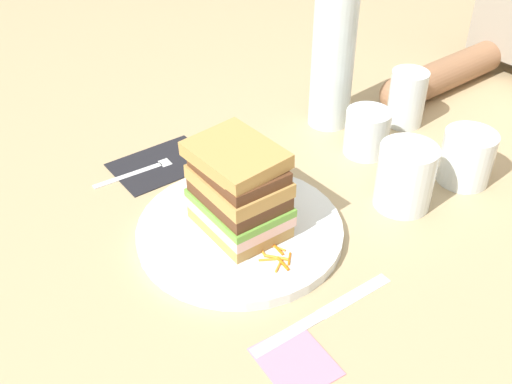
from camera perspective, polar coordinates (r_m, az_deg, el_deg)
name	(u,v)px	position (r m, az deg, el deg)	size (l,w,h in m)	color
ground_plane	(246,232)	(0.82, -0.96, -3.75)	(3.00, 3.00, 0.00)	tan
main_plate	(238,229)	(0.81, -1.68, -3.48)	(0.27, 0.27, 0.02)	white
sandwich	(237,189)	(0.77, -1.78, 0.26)	(0.12, 0.10, 0.12)	tan
carrot_shred_0	(197,202)	(0.84, -5.56, -0.91)	(0.00, 0.00, 0.02)	orange
carrot_shred_1	(213,200)	(0.84, -4.07, -0.79)	(0.00, 0.00, 0.03)	orange
carrot_shred_2	(200,191)	(0.86, -5.30, 0.06)	(0.00, 0.00, 0.02)	orange
carrot_shred_3	(221,192)	(0.86, -3.31, 0.05)	(0.00, 0.00, 0.02)	orange
carrot_shred_4	(219,202)	(0.84, -3.47, -0.91)	(0.00, 0.00, 0.03)	orange
carrot_shred_5	(194,194)	(0.86, -5.76, -0.17)	(0.00, 0.00, 0.03)	orange
carrot_shred_6	(209,194)	(0.86, -4.39, -0.17)	(0.00, 0.00, 0.03)	orange
carrot_shred_7	(197,192)	(0.86, -5.57, -0.01)	(0.00, 0.00, 0.02)	orange
carrot_shred_8	(197,196)	(0.86, -5.53, -0.35)	(0.00, 0.00, 0.03)	orange
carrot_shred_9	(210,189)	(0.87, -4.32, 0.29)	(0.00, 0.00, 0.03)	orange
carrot_shred_10	(277,258)	(0.76, 1.97, -6.14)	(0.00, 0.00, 0.03)	orange
carrot_shred_11	(261,248)	(0.77, 0.43, -5.27)	(0.00, 0.00, 0.03)	orange
carrot_shred_12	(277,246)	(0.77, 1.95, -5.02)	(0.00, 0.00, 0.03)	orange
carrot_shred_13	(275,251)	(0.76, 1.78, -5.48)	(0.00, 0.00, 0.02)	orange
carrot_shred_14	(265,248)	(0.77, 0.85, -5.20)	(0.00, 0.00, 0.02)	orange
carrot_shred_15	(283,264)	(0.75, 2.55, -6.72)	(0.00, 0.00, 0.02)	orange
carrot_shred_16	(279,265)	(0.75, 2.16, -6.85)	(0.00, 0.00, 0.02)	orange
carrot_shred_17	(266,245)	(0.77, 0.91, -4.94)	(0.00, 0.00, 0.02)	orange
carrot_shred_18	(271,259)	(0.75, 1.37, -6.31)	(0.00, 0.00, 0.03)	orange
carrot_shred_19	(291,258)	(0.76, 3.28, -6.17)	(0.00, 0.00, 0.02)	orange
napkin_dark	(161,164)	(0.95, -8.85, 2.61)	(0.10, 0.14, 0.00)	black
fork	(148,167)	(0.95, -10.07, 2.34)	(0.03, 0.17, 0.00)	silver
knife	(320,315)	(0.71, 5.96, -11.38)	(0.02, 0.20, 0.00)	silver
juice_glass	(405,179)	(0.86, 13.73, 1.18)	(0.08, 0.08, 0.09)	white
water_bottle	(333,52)	(1.00, 7.24, 12.86)	(0.07, 0.07, 0.28)	silver
empty_tumbler_0	(467,157)	(0.94, 19.08, 3.08)	(0.08, 0.08, 0.08)	silver
empty_tumbler_1	(367,132)	(0.97, 10.32, 5.52)	(0.07, 0.07, 0.07)	silver
empty_tumbler_2	(407,98)	(1.06, 13.91, 8.51)	(0.06, 0.06, 0.09)	silver
napkin_pink	(296,361)	(0.67, 3.71, -15.47)	(0.08, 0.07, 0.00)	pink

